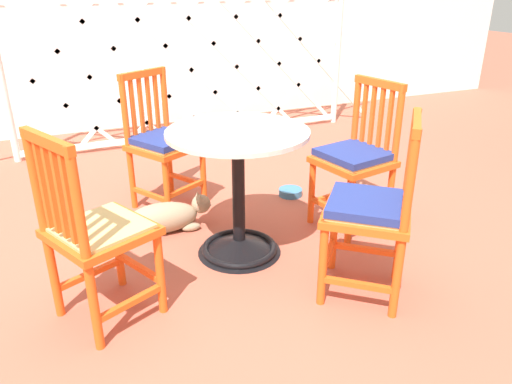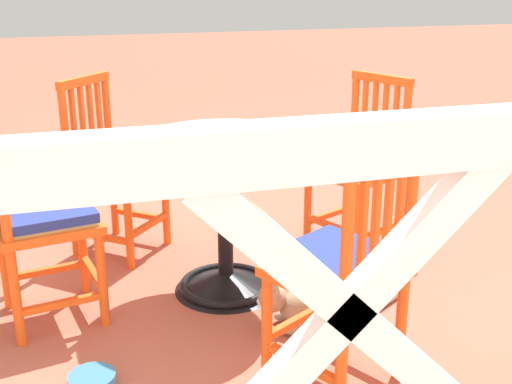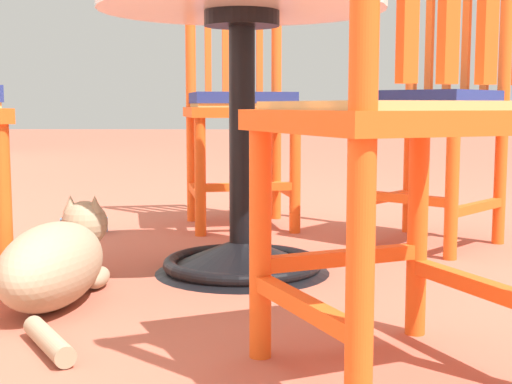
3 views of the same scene
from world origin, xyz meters
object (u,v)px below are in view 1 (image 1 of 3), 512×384
Objects in this scene: orange_chair_facing_out at (356,159)px; tabby_cat at (168,217)px; orange_chair_tucked_in at (372,211)px; orange_chair_by_planter at (163,144)px; cafe_table at (239,207)px; orange_chair_near_fence at (95,234)px; pet_water_bowl at (290,192)px.

orange_chair_facing_out is 1.21m from tabby_cat.
orange_chair_tucked_in and orange_chair_facing_out have the same top height.
orange_chair_facing_out is at bearing -37.36° from orange_chair_by_planter.
orange_chair_by_planter is 0.53m from tabby_cat.
orange_chair_near_fence is at bearing -159.45° from cafe_table.
orange_chair_near_fence and orange_chair_facing_out have the same top height.
tabby_cat is at bearing 126.46° from cafe_table.
orange_chair_near_fence is (-0.79, -0.30, 0.15)m from cafe_table.
orange_chair_by_planter is 1.00× the size of orange_chair_near_fence.
orange_chair_near_fence is 5.36× the size of pet_water_bowl.
cafe_table is at bearing -136.85° from pet_water_bowl.
pet_water_bowl is at bearing 104.31° from orange_chair_facing_out.
orange_chair_by_planter is 0.98m from pet_water_bowl.
orange_chair_facing_out is at bearing -75.69° from pet_water_bowl.
orange_chair_near_fence reaches higher than pet_water_bowl.
pet_water_bowl is at bearing 32.10° from orange_chair_near_fence.
orange_chair_facing_out reaches higher than pet_water_bowl.
orange_chair_near_fence is 1.24× the size of tabby_cat.
orange_chair_tucked_in is at bearing -65.11° from orange_chair_by_planter.
orange_chair_tucked_in reaches higher than pet_water_bowl.
cafe_table is 0.77m from orange_chair_tucked_in.
orange_chair_near_fence is at bearing 165.66° from orange_chair_tucked_in.
orange_chair_near_fence is at bearing -117.35° from orange_chair_by_planter.
cafe_table is 0.55m from tabby_cat.
orange_chair_by_planter reaches higher than tabby_cat.
orange_chair_by_planter and orange_chair_near_fence have the same top height.
orange_chair_near_fence and orange_chair_tucked_in have the same top height.
cafe_table reaches higher than tabby_cat.
orange_chair_facing_out is at bearing 61.73° from orange_chair_tucked_in.
cafe_table is 0.86m from orange_chair_near_fence.
orange_chair_tucked_in is at bearing -14.34° from orange_chair_near_fence.
orange_chair_facing_out is at bearing -19.13° from tabby_cat.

